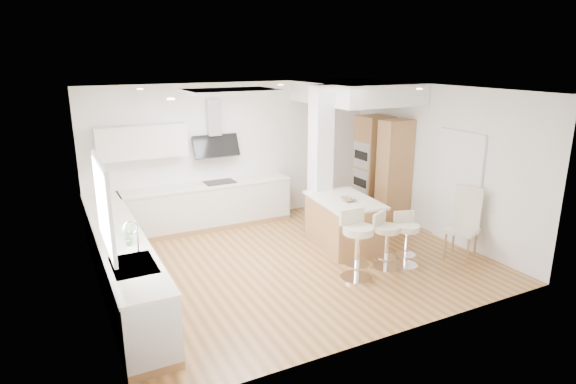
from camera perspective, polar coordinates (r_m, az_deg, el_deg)
ground at (r=8.11m, az=0.72°, el=-8.16°), size 6.00×6.00×0.00m
ceiling at (r=8.11m, az=0.72°, el=-8.16°), size 6.00×5.00×0.02m
wall_back at (r=9.87m, az=-6.06°, el=4.70°), size 6.00×0.04×2.80m
wall_left at (r=6.83m, az=-22.11°, el=-1.51°), size 0.04×5.00×2.80m
wall_right at (r=9.39m, az=17.20°, el=3.49°), size 0.04×5.00×2.80m
skylight at (r=7.64m, az=-6.73°, el=11.78°), size 4.10×2.10×0.06m
window_left at (r=5.89m, az=-21.10°, el=-1.10°), size 0.06×1.28×1.07m
doorway_right at (r=9.06m, az=19.49°, el=0.23°), size 0.05×1.00×2.10m
counter_left at (r=7.39m, az=-19.20°, el=-7.71°), size 0.63×4.50×1.35m
counter_back at (r=9.50m, az=-10.47°, el=-0.31°), size 3.62×0.63×2.50m
pillar at (r=8.95m, az=3.87°, el=3.59°), size 0.35×0.35×2.80m
soffit at (r=9.72m, az=8.05°, el=11.60°), size 1.78×2.20×0.40m
oven_column at (r=10.16m, az=10.94°, el=2.79°), size 0.63×1.21×2.10m
peninsula at (r=8.60m, az=6.57°, el=-3.60°), size 1.10×1.54×0.96m
bar_stool_a at (r=7.35m, az=8.16°, el=-5.81°), size 0.49×0.49×1.08m
bar_stool_b at (r=7.80m, az=11.50°, el=-5.38°), size 0.55×0.55×0.92m
bar_stool_c at (r=7.98m, az=13.86°, el=-5.16°), size 0.49×0.49×0.89m
dining_chair at (r=8.59m, az=20.24°, el=-3.14°), size 0.62×0.62×1.21m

